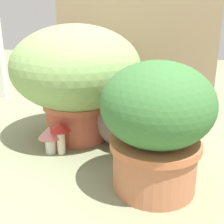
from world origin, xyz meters
name	(u,v)px	position (x,y,z in m)	size (l,w,h in m)	color
ground_plane	(81,149)	(0.00, 0.00, 0.00)	(6.00, 6.00, 0.00)	gray
cardboard_backdrop	(131,45)	(0.05, 0.55, 0.40)	(0.92, 0.03, 0.79)	tan
grass_planter	(77,74)	(-0.07, 0.12, 0.30)	(0.58, 0.58, 0.52)	#C15A44
leafy_planter	(156,123)	(0.36, -0.18, 0.23)	(0.35, 0.35, 0.43)	#BA6F4C
cat	(119,120)	(0.14, 0.09, 0.12)	(0.32, 0.33, 0.32)	#7D6A60
mushroom_ornament_pink	(50,135)	(-0.10, -0.08, 0.08)	(0.10, 0.10, 0.12)	silver
mushroom_ornament_red	(60,132)	(-0.06, -0.07, 0.10)	(0.08, 0.08, 0.14)	beige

